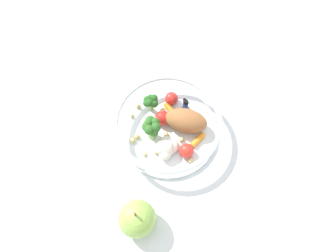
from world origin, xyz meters
name	(u,v)px	position (x,y,z in m)	size (l,w,h in m)	color
ground_plane	(174,136)	(0.00, 0.00, 0.00)	(2.40, 2.40, 0.00)	white
food_container	(170,127)	(0.01, 0.00, 0.03)	(0.22, 0.22, 0.07)	white
loose_apple	(137,219)	(-0.04, 0.18, 0.03)	(0.07, 0.07, 0.08)	#8CB74C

